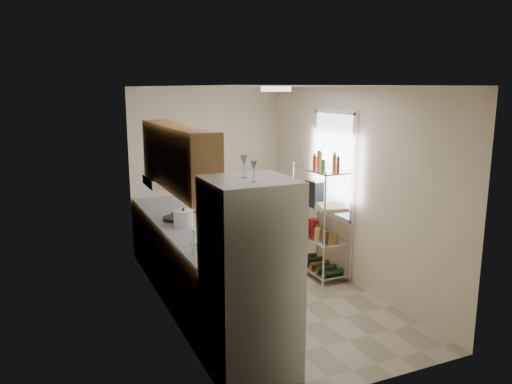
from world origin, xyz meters
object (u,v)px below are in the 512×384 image
(refrigerator, at_px, (250,278))
(espresso_machine, at_px, (315,190))
(rice_cooker, at_px, (183,218))
(cutting_board, at_px, (332,206))
(frying_pan_large, at_px, (174,219))

(refrigerator, bearing_deg, espresso_machine, 48.26)
(refrigerator, height_order, rice_cooker, refrigerator)
(refrigerator, relative_size, espresso_machine, 6.47)
(cutting_board, bearing_deg, refrigerator, -139.22)
(refrigerator, bearing_deg, cutting_board, 40.78)
(espresso_machine, bearing_deg, cutting_board, -101.35)
(cutting_board, relative_size, espresso_machine, 1.58)
(rice_cooker, height_order, espresso_machine, espresso_machine)
(frying_pan_large, xyz_separation_m, cutting_board, (2.01, -0.61, 0.10))
(refrigerator, height_order, espresso_machine, refrigerator)
(refrigerator, height_order, cutting_board, refrigerator)
(frying_pan_large, distance_m, espresso_machine, 2.07)
(rice_cooker, relative_size, espresso_machine, 0.87)
(cutting_board, xyz_separation_m, espresso_machine, (0.05, 0.55, 0.13))
(refrigerator, height_order, frying_pan_large, refrigerator)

